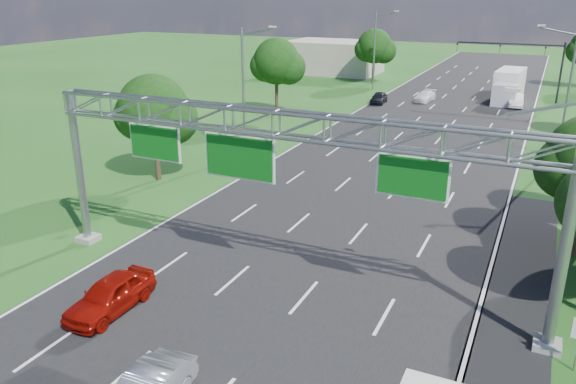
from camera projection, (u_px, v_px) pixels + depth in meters
The scene contains 17 objects.
ground at pixel (383, 174), 40.93m from camera, with size 220.00×220.00×0.00m, color #1A4C16.
road at pixel (383, 174), 40.93m from camera, with size 18.00×180.00×0.02m, color black.
road_flare at pixel (514, 314), 23.24m from camera, with size 3.00×30.00×0.02m, color black.
sign_gantry at pixel (278, 138), 23.13m from camera, with size 23.50×1.00×9.56m.
traffic_signal at pixel (530, 57), 66.00m from camera, with size 12.21×0.24×7.00m.
streetlight_l_near at pixel (245, 86), 43.55m from camera, with size 2.97×0.22×10.16m.
streetlight_l_far at pixel (376, 47), 73.35m from camera, with size 2.97×0.22×10.16m.
streetlight_r_mid at pixel (566, 87), 43.04m from camera, with size 2.97×0.22×10.16m.
tree_verge_la at pixel (155, 113), 38.09m from camera, with size 5.76×4.80×7.40m.
tree_verge_lb at pixel (277, 64), 58.25m from camera, with size 5.76×4.80×8.06m.
tree_verge_lc at pixel (375, 48), 78.49m from camera, with size 5.76×4.80×7.62m.
building_left at pixel (334, 57), 89.74m from camera, with size 14.00×10.00×5.00m, color #A69A8B.
red_coupe at pixel (110, 295), 23.24m from camera, with size 1.75×4.35×1.48m, color #910E06.
car_queue_a at pixel (425, 96), 67.28m from camera, with size 1.69×4.15×1.20m, color white.
car_queue_c at pixel (379, 98), 66.03m from camera, with size 1.55×3.84×1.31m, color black.
car_queue_d at pixel (516, 101), 64.08m from camera, with size 1.52×4.36×1.44m, color white.
box_truck at pixel (509, 86), 67.42m from camera, with size 3.27×9.69×3.60m.
Camera 1 is at (10.26, -8.21, 12.66)m, focal length 35.00 mm.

